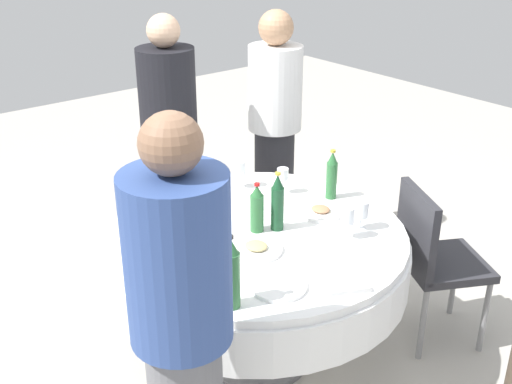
% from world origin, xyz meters
% --- Properties ---
extents(ground_plane, '(10.00, 10.00, 0.00)m').
position_xyz_m(ground_plane, '(0.00, 0.00, 0.00)').
color(ground_plane, '#B7B2A8').
extents(dining_table, '(1.46, 1.46, 0.74)m').
position_xyz_m(dining_table, '(0.00, 0.00, 0.59)').
color(dining_table, white).
rests_on(dining_table, ground_plane).
extents(bottle_green_north, '(0.06, 0.06, 0.27)m').
position_xyz_m(bottle_green_north, '(-0.04, 0.54, 0.87)').
color(bottle_green_north, '#2D6B38').
rests_on(bottle_green_north, dining_table).
extents(bottle_dark_green_right, '(0.06, 0.06, 0.26)m').
position_xyz_m(bottle_dark_green_right, '(0.11, -0.58, 0.86)').
color(bottle_dark_green_right, '#194728').
rests_on(bottle_dark_green_right, dining_table).
extents(bottle_amber_outer, '(0.06, 0.06, 0.29)m').
position_xyz_m(bottle_amber_outer, '(-0.25, -0.50, 0.88)').
color(bottle_amber_outer, '#8C5619').
rests_on(bottle_amber_outer, dining_table).
extents(bottle_dark_green_mid, '(0.06, 0.06, 0.29)m').
position_xyz_m(bottle_dark_green_mid, '(0.05, 0.09, 0.88)').
color(bottle_dark_green_mid, '#194728').
rests_on(bottle_dark_green_mid, dining_table).
extents(bottle_green_far, '(0.07, 0.07, 0.31)m').
position_xyz_m(bottle_green_far, '(0.42, -0.46, 0.88)').
color(bottle_green_far, '#2D6B38').
rests_on(bottle_green_far, dining_table).
extents(bottle_green_front, '(0.06, 0.06, 0.25)m').
position_xyz_m(bottle_green_front, '(-0.00, 0.01, 0.85)').
color(bottle_green_front, '#2D6B38').
rests_on(bottle_green_front, dining_table).
extents(wine_glass_mid, '(0.06, 0.06, 0.14)m').
position_xyz_m(wine_glass_mid, '(-0.24, 0.38, 0.84)').
color(wine_glass_mid, white).
rests_on(wine_glass_mid, dining_table).
extents(wine_glass_far, '(0.07, 0.07, 0.15)m').
position_xyz_m(wine_glass_far, '(-0.45, 0.24, 0.85)').
color(wine_glass_far, white).
rests_on(wine_glass_far, dining_table).
extents(wine_glass_front, '(0.06, 0.06, 0.16)m').
position_xyz_m(wine_glass_front, '(0.32, 0.28, 0.85)').
color(wine_glass_front, white).
rests_on(wine_glass_front, dining_table).
extents(wine_glass_south, '(0.07, 0.07, 0.14)m').
position_xyz_m(wine_glass_south, '(-0.05, -0.56, 0.84)').
color(wine_glass_south, white).
rests_on(wine_glass_south, dining_table).
extents(wine_glass_east, '(0.07, 0.07, 0.14)m').
position_xyz_m(wine_glass_east, '(0.29, 0.40, 0.84)').
color(wine_glass_east, white).
rests_on(wine_glass_east, dining_table).
extents(plate_east, '(0.24, 0.24, 0.04)m').
position_xyz_m(plate_east, '(0.15, -0.12, 0.75)').
color(plate_east, white).
rests_on(plate_east, dining_table).
extents(plate_inner, '(0.25, 0.25, 0.04)m').
position_xyz_m(plate_inner, '(-0.22, -0.17, 0.75)').
color(plate_inner, white).
rests_on(plate_inner, dining_table).
extents(plate_west, '(0.23, 0.23, 0.02)m').
position_xyz_m(plate_west, '(0.43, -0.23, 0.75)').
color(plate_west, white).
rests_on(plate_west, dining_table).
extents(plate_left, '(0.21, 0.21, 0.04)m').
position_xyz_m(plate_left, '(0.06, 0.36, 0.75)').
color(plate_left, white).
rests_on(plate_left, dining_table).
extents(knife_right, '(0.06, 0.18, 0.00)m').
position_xyz_m(knife_right, '(-0.40, 0.01, 0.74)').
color(knife_right, silver).
rests_on(knife_right, dining_table).
extents(spoon_outer, '(0.18, 0.03, 0.00)m').
position_xyz_m(spoon_outer, '(-0.15, 0.18, 0.74)').
color(spoon_outer, silver).
rests_on(spoon_outer, dining_table).
extents(folded_napkin, '(0.23, 0.23, 0.02)m').
position_xyz_m(folded_napkin, '(0.58, -0.01, 0.75)').
color(folded_napkin, white).
rests_on(folded_napkin, dining_table).
extents(person_right, '(0.34, 0.34, 1.63)m').
position_xyz_m(person_right, '(0.58, -0.78, 0.85)').
color(person_right, slate).
rests_on(person_right, ground_plane).
extents(person_outer, '(0.34, 0.34, 1.59)m').
position_xyz_m(person_outer, '(-1.07, 0.19, 0.83)').
color(person_outer, '#26262B').
rests_on(person_outer, ground_plane).
extents(person_mid, '(0.34, 0.34, 1.58)m').
position_xyz_m(person_mid, '(-0.87, 0.85, 0.83)').
color(person_mid, '#26262B').
rests_on(person_mid, ground_plane).
extents(chair_front, '(0.54, 0.54, 0.87)m').
position_xyz_m(chair_front, '(0.44, 0.81, 0.52)').
color(chair_front, '#2D2D33').
rests_on(chair_front, ground_plane).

